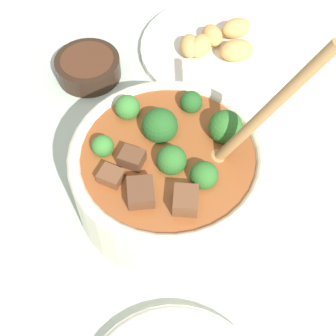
# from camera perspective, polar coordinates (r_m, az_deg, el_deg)

# --- Properties ---
(ground_plane) EXTENTS (4.00, 4.00, 0.00)m
(ground_plane) POSITION_cam_1_polar(r_m,az_deg,el_deg) (0.62, 0.00, -3.22)
(ground_plane) COLOR #ADBCAD
(stew_bowl) EXTENTS (0.23, 0.26, 0.26)m
(stew_bowl) POSITION_cam_1_polar(r_m,az_deg,el_deg) (0.57, 0.06, -0.28)
(stew_bowl) COLOR beige
(stew_bowl) RESTS_ON ground_plane
(condiment_bowl) EXTENTS (0.10, 0.10, 0.03)m
(condiment_bowl) POSITION_cam_1_polar(r_m,az_deg,el_deg) (0.75, -9.72, 12.11)
(condiment_bowl) COLOR black
(condiment_bowl) RESTS_ON ground_plane
(food_plate) EXTENTS (0.25, 0.25, 0.04)m
(food_plate) POSITION_cam_1_polar(r_m,az_deg,el_deg) (0.79, 6.05, 14.46)
(food_plate) COLOR silver
(food_plate) RESTS_ON ground_plane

